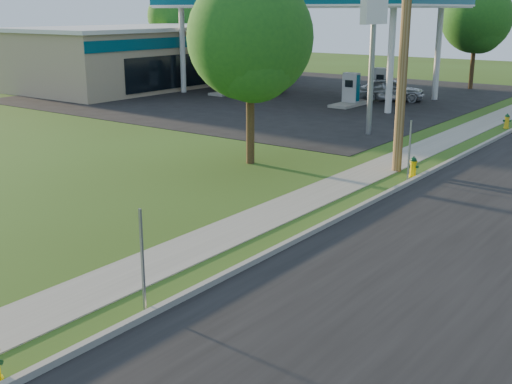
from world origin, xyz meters
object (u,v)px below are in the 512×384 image
Objects in this scene: hydrant_mid at (413,167)px; car_red at (253,81)px; fuel_pump_se at (381,87)px; tree_verge at (251,43)px; fuel_pump_ne at (351,93)px; price_pylon at (374,9)px; tree_back at (174,18)px; fuel_pump_nw at (230,83)px; utility_pole_mid at (406,24)px; car_silver at (390,90)px; fuel_pump_sw at (266,78)px; tree_lot at (477,21)px; hydrant_far at (507,121)px.

hydrant_mid is 0.14× the size of car_red.
tree_verge is (4.19, -19.16, 3.58)m from fuel_pump_se.
fuel_pump_se is (0.00, 4.00, 0.00)m from fuel_pump_ne.
tree_back reaches higher than price_pylon.
fuel_pump_nw reaches higher than hydrant_mid.
utility_pole_mid is at bearing 151.19° from hydrant_mid.
fuel_pump_ne is at bearing -97.93° from car_red.
tree_verge is at bearing 165.83° from car_silver.
fuel_pump_ne is at bearing 0.00° from fuel_pump_nw.
hydrant_mid is at bearing -60.95° from fuel_pump_se.
price_pylon is (14.00, -7.50, 4.71)m from fuel_pump_nw.
car_red is at bearing -28.96° from tree_back.
fuel_pump_ne is 1.00× the size of fuel_pump_sw.
fuel_pump_se is 24.91m from tree_back.
tree_lot is 1.01× the size of tree_back.
fuel_pump_ne is 8.73m from car_red.
car_silver is (-3.22, 18.33, -3.61)m from tree_verge.
car_red is at bearing 126.70° from tree_verge.
fuel_pump_nw is at bearing 144.29° from hydrant_mid.
hydrant_far is (6.52, -14.33, -4.34)m from tree_lot.
tree_lot is 15.91m from car_red.
fuel_pump_nw is at bearing 144.01° from utility_pole_mid.
tree_lot reaches higher than fuel_pump_nw.
tree_verge is 14.56m from hydrant_far.
fuel_pump_ne is 3.32m from car_silver.
fuel_pump_ne is (9.00, 0.00, 0.00)m from fuel_pump_nw.
tree_verge reaches higher than hydrant_mid.
car_silver is at bearing -4.72° from fuel_pump_sw.
fuel_pump_se is 4.52× the size of hydrant_far.
hydrant_far is (18.51, -2.19, -0.38)m from fuel_pump_nw.
fuel_pump_sw is at bearing 180.00° from fuel_pump_se.
fuel_pump_sw is 1.00× the size of fuel_pump_se.
car_red is 9.57m from car_silver.
hydrant_far is 0.17× the size of car_silver.
fuel_pump_sw is 18.72m from price_pylon.
fuel_pump_sw is at bearing -23.24° from tree_back.
fuel_pump_sw is at bearing 124.56° from tree_verge.
price_pylon is (-3.90, 5.50, 0.48)m from utility_pole_mid.
car_red is at bearing -166.17° from fuel_pump_se.
tree_verge is 27.33m from tree_lot.
tree_lot is at bearing -43.67° from car_red.
tree_lot is at bearing 34.19° from fuel_pump_sw.
hydrant_far is at bearing -98.12° from car_red.
fuel_pump_se is at bearing 90.00° from fuel_pump_ne.
fuel_pump_nw is at bearing 83.52° from car_silver.
tree_verge is at bearing -42.36° from tree_back.
price_pylon is (5.00, -7.50, 4.71)m from fuel_pump_ne.
tree_back reaches higher than fuel_pump_ne.
tree_lot is 1.46× the size of car_red.
fuel_pump_ne is at bearing 123.69° from price_pylon.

